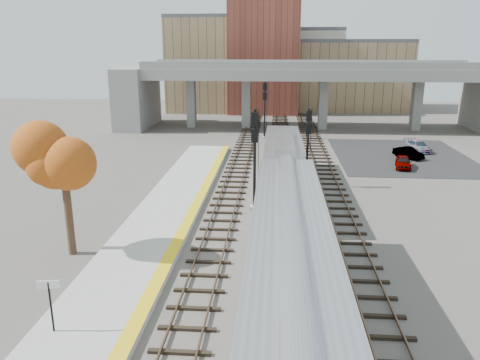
% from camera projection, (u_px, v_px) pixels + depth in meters
% --- Properties ---
extents(ground, '(160.00, 160.00, 0.00)m').
position_uv_depth(ground, '(266.00, 270.00, 24.94)').
color(ground, '#47423D').
rests_on(ground, ground).
extents(platform, '(4.50, 60.00, 0.35)m').
position_uv_depth(platform, '(133.00, 263.00, 25.43)').
color(platform, '#9E9E99').
rests_on(platform, ground).
extents(yellow_strip, '(0.70, 60.00, 0.01)m').
position_uv_depth(yellow_strip, '(167.00, 261.00, 25.24)').
color(yellow_strip, yellow).
rests_on(yellow_strip, platform).
extents(tracks, '(10.70, 95.00, 0.25)m').
position_uv_depth(tracks, '(282.00, 197.00, 36.82)').
color(tracks, black).
rests_on(tracks, ground).
extents(overpass, '(54.00, 12.00, 9.50)m').
position_uv_depth(overpass, '(309.00, 88.00, 66.07)').
color(overpass, slate).
rests_on(overpass, ground).
extents(buildings_far, '(43.00, 21.00, 20.60)m').
position_uv_depth(buildings_far, '(282.00, 66.00, 86.43)').
color(buildings_far, '#947C56').
rests_on(buildings_far, ground).
extents(parking_lot, '(14.00, 18.00, 0.04)m').
position_uv_depth(parking_lot, '(401.00, 156.00, 50.72)').
color(parking_lot, black).
rests_on(parking_lot, ground).
extents(locomotive, '(3.02, 19.05, 4.10)m').
position_uv_depth(locomotive, '(283.00, 166.00, 37.37)').
color(locomotive, '#A8AAB2').
rests_on(locomotive, ground).
extents(coach, '(3.03, 25.00, 5.00)m').
position_uv_depth(coach, '(291.00, 319.00, 15.57)').
color(coach, '#A8AAB2').
rests_on(coach, ground).
extents(signal_mast_near, '(0.60, 0.64, 7.32)m').
position_uv_depth(signal_mast_near, '(255.00, 161.00, 33.06)').
color(signal_mast_near, '#9E9E99').
rests_on(signal_mast_near, ground).
extents(signal_mast_mid, '(0.60, 0.64, 6.64)m').
position_uv_depth(signal_mast_mid, '(307.00, 150.00, 38.70)').
color(signal_mast_mid, '#9E9E99').
rests_on(signal_mast_mid, ground).
extents(signal_mast_far, '(0.60, 0.64, 7.24)m').
position_uv_depth(signal_mast_far, '(265.00, 111.00, 58.92)').
color(signal_mast_far, '#9E9E99').
rests_on(signal_mast_far, ground).
extents(station_sign, '(0.90, 0.19, 2.27)m').
position_uv_depth(station_sign, '(50.00, 295.00, 18.61)').
color(station_sign, black).
rests_on(station_sign, platform).
extents(tree, '(3.60, 3.60, 7.61)m').
position_uv_depth(tree, '(63.00, 158.00, 25.40)').
color(tree, '#382619').
rests_on(tree, ground).
extents(car_a, '(2.07, 3.72, 1.20)m').
position_uv_depth(car_a, '(403.00, 162.00, 45.45)').
color(car_a, '#99999E').
rests_on(car_a, parking_lot).
extents(car_b, '(2.85, 3.59, 1.14)m').
position_uv_depth(car_b, '(408.00, 153.00, 49.46)').
color(car_b, '#99999E').
rests_on(car_b, parking_lot).
extents(car_c, '(2.68, 4.36, 1.18)m').
position_uv_depth(car_c, '(418.00, 146.00, 52.73)').
color(car_c, '#99999E').
rests_on(car_c, parking_lot).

